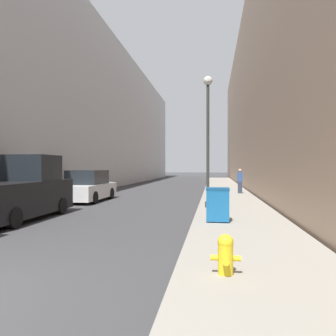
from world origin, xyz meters
TOP-DOWN VIEW (x-y plane):
  - sidewalk_right at (5.33, 18.00)m, footprint 3.09×60.00m
  - building_left_glass at (-10.33, 26.00)m, footprint 12.00×60.00m
  - building_right_stone at (12.97, 26.00)m, footprint 12.00×60.00m
  - fire_hydrant at (4.64, 1.72)m, footprint 0.49×0.37m
  - trash_bin at (4.58, 6.80)m, footprint 0.72×0.58m
  - lamppost at (4.21, 10.40)m, footprint 0.38×0.38m
  - pickup_truck at (-2.46, 7.30)m, footprint 2.02×5.03m
  - parked_sedan_near at (-2.40, 13.55)m, footprint 1.97×4.53m
  - pedestrian_on_sidewalk at (6.16, 18.10)m, footprint 0.32×0.21m

SIDE VIEW (x-z plane):
  - sidewalk_right at x=5.33m, z-range 0.00..0.15m
  - fire_hydrant at x=4.64m, z-range 0.16..0.81m
  - trash_bin at x=4.58m, z-range 0.16..1.24m
  - parked_sedan_near at x=-2.40m, z-range -0.08..1.61m
  - pedestrian_on_sidewalk at x=6.16m, z-range 0.15..1.75m
  - pickup_truck at x=-2.46m, z-range -0.20..2.12m
  - lamppost at x=4.21m, z-range 0.77..6.36m
  - building_left_glass at x=-10.33m, z-range 0.00..13.72m
  - building_right_stone at x=12.97m, z-range 0.00..15.48m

